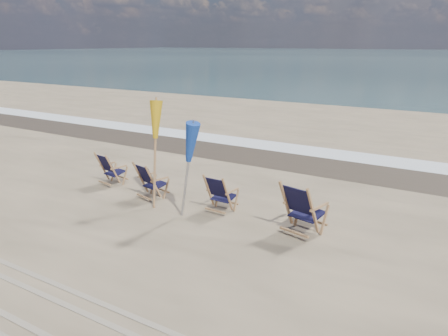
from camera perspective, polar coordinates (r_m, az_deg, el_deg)
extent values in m
cube|color=silver|center=(15.63, 11.76, 2.14)|extent=(200.00, 1.40, 0.01)
cube|color=#42362A|center=(14.26, 9.69, 0.91)|extent=(200.00, 2.60, 0.00)
cylinder|color=#9A6E45|center=(10.04, -9.03, 1.69)|extent=(0.06, 0.06, 2.44)
cone|color=#C39412|center=(9.89, -9.22, 5.86)|extent=(0.30, 0.30, 0.85)
cylinder|color=#A5A5AD|center=(9.21, -4.91, -0.33)|extent=(0.06, 0.06, 2.18)
cone|color=#153A96|center=(9.05, -5.00, 3.41)|extent=(0.30, 0.30, 0.85)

